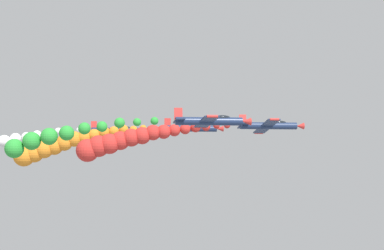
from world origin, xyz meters
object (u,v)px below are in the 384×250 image
(airplane_right_inner, at_px, (210,121))
(airplane_left_outer, at_px, (116,130))
(airplane_lead, at_px, (270,126))
(airplane_left_inner, at_px, (192,128))

(airplane_right_inner, distance_m, airplane_left_outer, 39.03)
(airplane_lead, bearing_deg, airplane_left_outer, -136.75)
(airplane_left_inner, relative_size, airplane_right_inner, 1.00)
(airplane_left_outer, bearing_deg, airplane_left_inner, 44.32)
(airplane_lead, relative_size, airplane_left_outer, 1.00)
(airplane_left_inner, height_order, airplane_right_inner, airplane_left_inner)
(airplane_left_inner, height_order, airplane_left_outer, airplane_left_outer)
(airplane_lead, distance_m, airplane_left_inner, 15.79)
(airplane_lead, xyz_separation_m, airplane_left_inner, (-11.73, -10.57, 0.03))
(airplane_left_inner, xyz_separation_m, airplane_left_outer, (-13.15, -12.84, 0.14))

